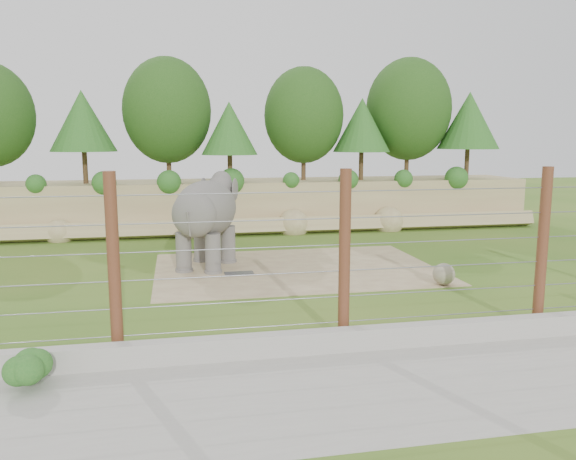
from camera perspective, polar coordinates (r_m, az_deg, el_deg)
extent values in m
plane|color=#36681B|center=(17.42, 1.30, -6.24)|extent=(90.00, 90.00, 0.00)
cube|color=tan|center=(29.81, -4.15, 2.65)|extent=(30.00, 4.00, 2.50)
cube|color=tan|center=(27.67, -3.53, 0.26)|extent=(30.00, 1.37, 1.07)
cylinder|color=#3F2B19|center=(29.24, -19.91, 6.00)|extent=(0.24, 0.24, 1.58)
sphere|color=#174412|center=(29.22, -20.14, 10.19)|extent=(3.60, 3.60, 3.60)
cylinder|color=#3F2B19|center=(29.41, -12.01, 6.71)|extent=(0.24, 0.24, 1.92)
sphere|color=#174412|center=(29.42, -12.18, 11.79)|extent=(4.40, 4.40, 4.40)
cylinder|color=#3F2B19|center=(28.35, -5.91, 6.24)|extent=(0.24, 0.24, 1.40)
sphere|color=#174412|center=(28.32, -5.98, 10.08)|extent=(3.20, 3.20, 3.20)
cylinder|color=#3F2B19|center=(29.97, 1.59, 6.84)|extent=(0.24, 0.24, 1.82)
sphere|color=#174412|center=(29.97, 1.61, 11.57)|extent=(4.16, 4.16, 4.16)
cylinder|color=#3F2B19|center=(30.21, 7.43, 6.49)|extent=(0.24, 0.24, 1.50)
sphere|color=#174412|center=(30.19, 7.51, 10.37)|extent=(3.44, 3.44, 3.44)
cylinder|color=#3F2B19|center=(32.21, 11.97, 7.00)|extent=(0.24, 0.24, 2.03)
sphere|color=#174412|center=(32.23, 12.13, 11.90)|extent=(4.64, 4.64, 4.64)
cylinder|color=#3F2B19|center=(32.45, 17.70, 6.44)|extent=(0.24, 0.24, 1.64)
sphere|color=#174412|center=(32.44, 17.90, 10.38)|extent=(3.76, 3.76, 3.76)
cube|color=#9A7D5C|center=(20.36, 0.83, -3.94)|extent=(10.00, 7.00, 0.02)
cube|color=#262628|center=(19.58, -4.97, -4.43)|extent=(1.00, 0.60, 0.03)
sphere|color=gray|center=(18.68, 15.55, -4.34)|extent=(0.71, 0.71, 0.71)
cube|color=#A4A099|center=(12.74, 6.30, -10.99)|extent=(26.00, 0.35, 0.50)
cube|color=#A4A099|center=(11.09, 9.51, -15.60)|extent=(26.00, 4.00, 0.01)
cylinder|color=#5A2E18|center=(12.25, -17.27, -3.65)|extent=(0.26, 0.26, 4.00)
cylinder|color=#5A2E18|center=(12.72, 5.76, -2.81)|extent=(0.26, 0.26, 4.00)
cylinder|color=#5A2E18|center=(14.95, 24.42, -1.79)|extent=(0.26, 0.26, 4.00)
cylinder|color=gray|center=(13.11, 5.65, -9.23)|extent=(20.00, 0.02, 0.02)
cylinder|color=gray|center=(12.93, 5.69, -6.71)|extent=(20.00, 0.02, 0.02)
cylinder|color=gray|center=(12.78, 5.74, -4.12)|extent=(20.00, 0.02, 0.02)
cylinder|color=gray|center=(12.66, 5.78, -1.48)|extent=(20.00, 0.02, 0.02)
cylinder|color=gray|center=(12.56, 5.82, 1.21)|extent=(20.00, 0.02, 0.02)
cylinder|color=gray|center=(12.49, 5.87, 3.94)|extent=(20.00, 0.02, 0.02)
sphere|color=#246321|center=(11.74, -24.78, -12.91)|extent=(0.75, 0.75, 0.75)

